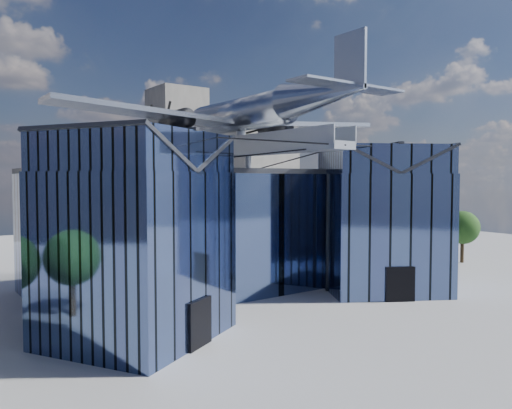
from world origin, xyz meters
TOP-DOWN VIEW (x-y plane):
  - ground_plane at (0.00, 0.00)m, footprint 120.00×120.00m
  - museum at (0.00, 5.82)m, footprint 32.88×24.50m
  - bg_towers at (1.45, 50.49)m, footprint 77.00×24.50m
  - tree_plaza_e at (20.56, 0.86)m, footprint 3.60×3.60m
  - tree_side_e at (28.08, 2.60)m, footprint 4.60×4.60m

SIDE VIEW (x-z plane):
  - ground_plane at x=0.00m, z-range 0.00..0.00m
  - tree_plaza_e at x=20.56m, z-range 0.88..5.88m
  - tree_side_e at x=28.08m, z-range 0.99..6.61m
  - museum at x=0.00m, z-range -3.26..14.34m
  - bg_towers at x=1.45m, z-range -2.99..23.01m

